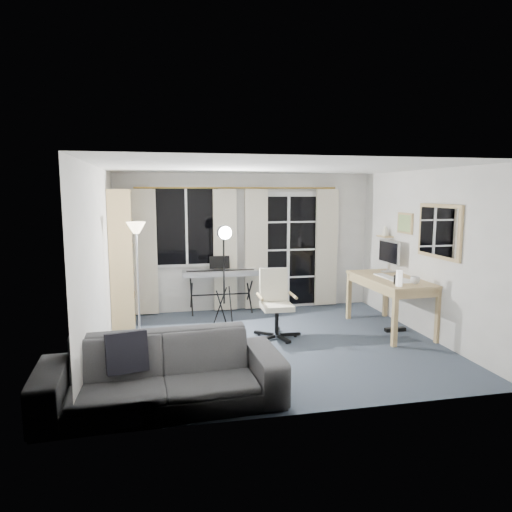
{
  "coord_description": "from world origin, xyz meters",
  "views": [
    {
      "loc": [
        -1.49,
        -5.88,
        2.08
      ],
      "look_at": [
        -0.18,
        0.35,
        1.18
      ],
      "focal_mm": 32.0,
      "sensor_mm": 36.0,
      "label": 1
    }
  ],
  "objects_px": {
    "keyboard_piano": "(220,274)",
    "office_chair": "(275,297)",
    "torchiere_lamp": "(137,245)",
    "bookshelf": "(120,260)",
    "studio_light": "(224,244)",
    "desk": "(391,284)",
    "monitor": "(389,253)",
    "sofa": "(162,361)",
    "mug": "(415,279)"
  },
  "relations": [
    {
      "from": "bookshelf",
      "to": "mug",
      "type": "relative_size",
      "value": 16.04
    },
    {
      "from": "studio_light",
      "to": "torchiere_lamp",
      "type": "bearing_deg",
      "value": -170.9
    },
    {
      "from": "desk",
      "to": "mug",
      "type": "bearing_deg",
      "value": -80.61
    },
    {
      "from": "desk",
      "to": "monitor",
      "type": "xyz_separation_m",
      "value": [
        0.2,
        0.45,
        0.41
      ]
    },
    {
      "from": "studio_light",
      "to": "desk",
      "type": "bearing_deg",
      "value": -19.68
    },
    {
      "from": "desk",
      "to": "bookshelf",
      "type": "bearing_deg",
      "value": 160.62
    },
    {
      "from": "torchiere_lamp",
      "to": "monitor",
      "type": "xyz_separation_m",
      "value": [
        3.89,
        0.12,
        -0.23
      ]
    },
    {
      "from": "torchiere_lamp",
      "to": "studio_light",
      "type": "height_order",
      "value": "torchiere_lamp"
    },
    {
      "from": "bookshelf",
      "to": "torchiere_lamp",
      "type": "distance_m",
      "value": 1.04
    },
    {
      "from": "keyboard_piano",
      "to": "monitor",
      "type": "relative_size",
      "value": 2.21
    },
    {
      "from": "desk",
      "to": "keyboard_piano",
      "type": "bearing_deg",
      "value": 147.51
    },
    {
      "from": "torchiere_lamp",
      "to": "office_chair",
      "type": "distance_m",
      "value": 2.08
    },
    {
      "from": "torchiere_lamp",
      "to": "bookshelf",
      "type": "bearing_deg",
      "value": 108.53
    },
    {
      "from": "desk",
      "to": "mug",
      "type": "distance_m",
      "value": 0.54
    },
    {
      "from": "keyboard_piano",
      "to": "office_chair",
      "type": "height_order",
      "value": "keyboard_piano"
    },
    {
      "from": "monitor",
      "to": "sofa",
      "type": "xyz_separation_m",
      "value": [
        -3.58,
        -2.28,
        -0.66
      ]
    },
    {
      "from": "keyboard_piano",
      "to": "torchiere_lamp",
      "type": "bearing_deg",
      "value": -139.31
    },
    {
      "from": "bookshelf",
      "to": "sofa",
      "type": "xyz_separation_m",
      "value": [
        0.62,
        -3.09,
        -0.55
      ]
    },
    {
      "from": "bookshelf",
      "to": "desk",
      "type": "distance_m",
      "value": 4.21
    },
    {
      "from": "sofa",
      "to": "desk",
      "type": "bearing_deg",
      "value": 25.49
    },
    {
      "from": "torchiere_lamp",
      "to": "keyboard_piano",
      "type": "bearing_deg",
      "value": 39.67
    },
    {
      "from": "monitor",
      "to": "mug",
      "type": "relative_size",
      "value": 4.4
    },
    {
      "from": "bookshelf",
      "to": "studio_light",
      "type": "distance_m",
      "value": 1.72
    },
    {
      "from": "torchiere_lamp",
      "to": "desk",
      "type": "height_order",
      "value": "torchiere_lamp"
    },
    {
      "from": "torchiere_lamp",
      "to": "monitor",
      "type": "distance_m",
      "value": 3.9
    },
    {
      "from": "studio_light",
      "to": "monitor",
      "type": "xyz_separation_m",
      "value": [
        2.62,
        -0.19,
        -0.18
      ]
    },
    {
      "from": "desk",
      "to": "sofa",
      "type": "bearing_deg",
      "value": -153.49
    },
    {
      "from": "studio_light",
      "to": "bookshelf",
      "type": "bearing_deg",
      "value": 153.93
    },
    {
      "from": "office_chair",
      "to": "mug",
      "type": "bearing_deg",
      "value": -15.97
    },
    {
      "from": "keyboard_piano",
      "to": "desk",
      "type": "bearing_deg",
      "value": -29.56
    },
    {
      "from": "torchiere_lamp",
      "to": "mug",
      "type": "relative_size",
      "value": 12.62
    },
    {
      "from": "office_chair",
      "to": "monitor",
      "type": "relative_size",
      "value": 1.7
    },
    {
      "from": "keyboard_piano",
      "to": "studio_light",
      "type": "xyz_separation_m",
      "value": [
        -0.03,
        -0.77,
        0.59
      ]
    },
    {
      "from": "monitor",
      "to": "mug",
      "type": "xyz_separation_m",
      "value": [
        -0.1,
        -0.95,
        -0.24
      ]
    },
    {
      "from": "bookshelf",
      "to": "keyboard_piano",
      "type": "distance_m",
      "value": 1.65
    },
    {
      "from": "bookshelf",
      "to": "sofa",
      "type": "relative_size",
      "value": 0.9
    },
    {
      "from": "keyboard_piano",
      "to": "monitor",
      "type": "bearing_deg",
      "value": -19.39
    },
    {
      "from": "office_chair",
      "to": "sofa",
      "type": "relative_size",
      "value": 0.42
    },
    {
      "from": "keyboard_piano",
      "to": "monitor",
      "type": "height_order",
      "value": "monitor"
    },
    {
      "from": "desk",
      "to": "monitor",
      "type": "bearing_deg",
      "value": 64.52
    },
    {
      "from": "torchiere_lamp",
      "to": "studio_light",
      "type": "bearing_deg",
      "value": 13.89
    },
    {
      "from": "keyboard_piano",
      "to": "studio_light",
      "type": "distance_m",
      "value": 0.97
    },
    {
      "from": "sofa",
      "to": "studio_light",
      "type": "bearing_deg",
      "value": 65.85
    },
    {
      "from": "monitor",
      "to": "mug",
      "type": "distance_m",
      "value": 0.98
    },
    {
      "from": "studio_light",
      "to": "keyboard_piano",
      "type": "bearing_deg",
      "value": 82.65
    },
    {
      "from": "office_chair",
      "to": "sofa",
      "type": "bearing_deg",
      "value": -129.03
    },
    {
      "from": "studio_light",
      "to": "mug",
      "type": "bearing_deg",
      "value": -29.18
    },
    {
      "from": "office_chair",
      "to": "desk",
      "type": "height_order",
      "value": "office_chair"
    },
    {
      "from": "office_chair",
      "to": "monitor",
      "type": "xyz_separation_m",
      "value": [
        1.97,
        0.37,
        0.53
      ]
    },
    {
      "from": "bookshelf",
      "to": "sofa",
      "type": "height_order",
      "value": "bookshelf"
    }
  ]
}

